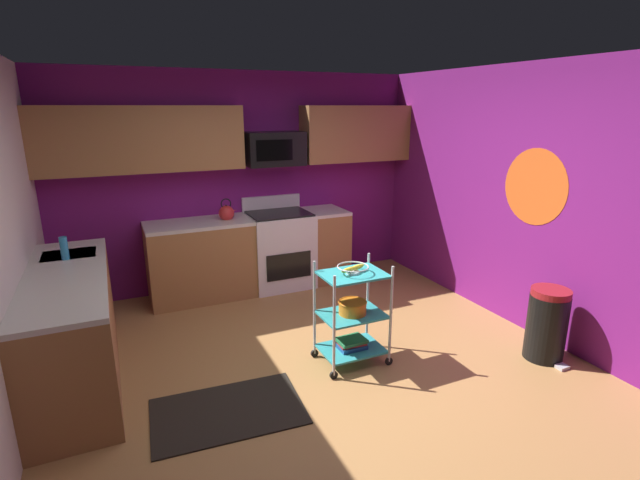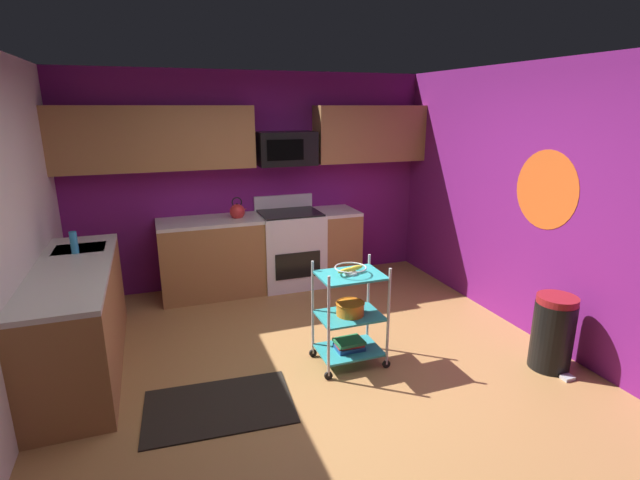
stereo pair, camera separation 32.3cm
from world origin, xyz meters
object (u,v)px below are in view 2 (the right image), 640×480
at_px(microwave, 286,148).
at_px(dish_soap_bottle, 74,242).
at_px(oven_range, 290,248).
at_px(book_stack, 349,344).
at_px(rolling_cart, 350,315).
at_px(trash_can, 553,333).
at_px(kettle, 237,211).
at_px(mixing_bowl_large, 350,308).
at_px(fruit_bowl, 350,269).

bearing_deg(microwave, dish_soap_bottle, -155.82).
distance_m(oven_range, book_stack, 2.05).
distance_m(rolling_cart, trash_can, 1.74).
xyz_separation_m(rolling_cart, kettle, (-0.58, 2.03, 0.54)).
bearing_deg(kettle, microwave, 9.60).
bearing_deg(oven_range, trash_can, -60.15).
distance_m(mixing_bowl_large, dish_soap_bottle, 2.53).
bearing_deg(trash_can, fruit_bowl, 157.56).
xyz_separation_m(rolling_cart, book_stack, (-0.00, 0.00, -0.28)).
bearing_deg(mixing_bowl_large, microwave, 88.50).
xyz_separation_m(book_stack, kettle, (-0.58, 2.03, 0.82)).
relative_size(kettle, trash_can, 0.40).
bearing_deg(book_stack, microwave, 88.40).
height_order(microwave, dish_soap_bottle, microwave).
height_order(oven_range, rolling_cart, oven_range).
bearing_deg(rolling_cart, book_stack, 180.00).
bearing_deg(kettle, oven_range, 0.34).
bearing_deg(book_stack, rolling_cart, 0.00).
height_order(rolling_cart, book_stack, rolling_cart).
relative_size(oven_range, microwave, 1.57).
bearing_deg(rolling_cart, oven_range, 88.30).
bearing_deg(kettle, fruit_bowl, -73.99).
bearing_deg(mixing_bowl_large, trash_can, -22.49).
xyz_separation_m(oven_range, fruit_bowl, (-0.06, -2.03, 0.40)).
relative_size(rolling_cart, kettle, 3.47).
distance_m(microwave, fruit_bowl, 2.29).
bearing_deg(book_stack, oven_range, 88.30).
relative_size(book_stack, kettle, 0.96).
relative_size(oven_range, book_stack, 4.34).
distance_m(book_stack, dish_soap_bottle, 2.62).
relative_size(microwave, mixing_bowl_large, 2.78).
distance_m(oven_range, rolling_cart, 2.03).
xyz_separation_m(oven_range, mixing_bowl_large, (-0.06, -2.03, 0.04)).
xyz_separation_m(microwave, fruit_bowl, (-0.06, -2.14, -0.82)).
relative_size(microwave, dish_soap_bottle, 3.50).
distance_m(fruit_bowl, book_stack, 0.70).
relative_size(dish_soap_bottle, trash_can, 0.30).
xyz_separation_m(oven_range, book_stack, (-0.06, -2.03, -0.31)).
bearing_deg(fruit_bowl, book_stack, 26.57).
height_order(fruit_bowl, book_stack, fruit_bowl).
bearing_deg(fruit_bowl, trash_can, -22.44).
distance_m(microwave, kettle, 0.96).
bearing_deg(dish_soap_bottle, fruit_bowl, -26.84).
xyz_separation_m(oven_range, kettle, (-0.64, -0.00, 0.52)).
distance_m(fruit_bowl, trash_can, 1.82).
xyz_separation_m(fruit_bowl, mixing_bowl_large, (0.00, 0.00, -0.36)).
bearing_deg(dish_soap_bottle, microwave, 24.18).
distance_m(fruit_bowl, kettle, 2.11).
relative_size(fruit_bowl, trash_can, 0.41).
relative_size(microwave, book_stack, 2.76).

